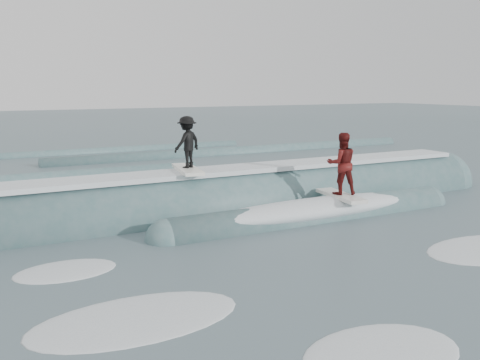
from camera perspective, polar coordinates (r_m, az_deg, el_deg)
name	(u,v)px	position (r m, az deg, el deg)	size (l,w,h in m)	color
ground	(351,267)	(11.61, 11.73, -9.09)	(160.00, 160.00, 0.00)	#3A5255
breaking_wave	(235,210)	(16.22, -0.49, -3.24)	(21.03, 4.02, 2.48)	#3D6467
surfer_black	(187,145)	(15.53, -5.66, 3.70)	(1.11, 2.07, 1.59)	white
surfer_red	(342,167)	(15.72, 10.79, 1.42)	(1.06, 2.06, 1.89)	silver
whitewater	(376,272)	(11.42, 14.29, -9.53)	(14.31, 7.38, 0.10)	white
far_swells	(115,163)	(27.17, -13.20, 1.81)	(37.85, 8.65, 0.80)	#3D6467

